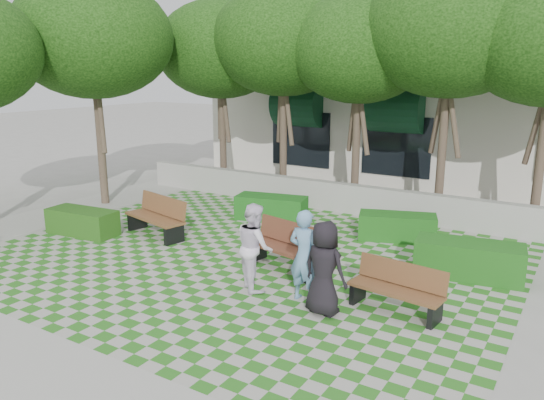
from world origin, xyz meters
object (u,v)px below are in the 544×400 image
Objects in this scene: person_blue at (305,256)px; person_white at (255,246)px; person_dark at (324,268)px; bench_east at (397,289)px; hedge_east at (469,260)px; bench_mid at (287,248)px; hedge_midright at (397,227)px; hedge_midleft at (271,208)px; bench_west at (157,217)px; hedge_west at (82,222)px.

person_blue is 1.02× the size of person_white.
bench_east is at bearing -136.77° from person_dark.
person_blue is (-2.43, -2.92, 0.52)m from hedge_east.
hedge_midright is at bearing 80.37° from bench_mid.
person_white is (-2.82, -0.47, 0.45)m from bench_east.
bench_mid is at bearing 171.63° from bench_east.
hedge_midleft is 1.13× the size of person_blue.
bench_west is 3.42m from hedge_midleft.
hedge_west is 6.03m from person_white.
person_white reaches higher than bench_mid.
hedge_midright is 3.80m from hedge_midleft.
person_white reaches higher than hedge_midright.
person_white is (-0.02, -1.25, 0.39)m from bench_mid.
person_dark is (4.09, -4.77, 0.52)m from hedge_midleft.
hedge_east is 9.84m from hedge_west.
person_white reaches higher than bench_east.
hedge_east is 1.26× the size of person_dark.
person_white is (-1.42, -4.60, 0.55)m from hedge_midright.
hedge_east is at bearing -38.12° from hedge_midright.
person_white is at bearing -107.17° from hedge_midright.
bench_east is 0.87× the size of hedge_midleft.
hedge_midleft is (1.80, 2.90, -0.15)m from bench_west.
bench_west is (-4.20, 0.30, 0.01)m from bench_mid.
hedge_midright is (-1.40, 4.14, -0.10)m from bench_east.
person_dark is 1.74m from person_white.
person_white reaches higher than hedge_midleft.
hedge_east is (3.56, 1.66, -0.12)m from bench_mid.
bench_west is at bearing -151.44° from hedge_midright.
hedge_west is at bearing -137.45° from bench_west.
bench_east is at bearing -0.64° from hedge_west.
hedge_midleft reaches higher than hedge_midright.
bench_mid is 1.17× the size of person_white.
bench_east reaches higher than hedge_midleft.
bench_east is 1.81m from person_blue.
person_white reaches higher than person_dark.
person_dark is 0.99× the size of person_white.
hedge_west is (-3.60, -3.89, -0.02)m from hedge_midleft.
hedge_west is 7.76m from person_dark.
hedge_midright is 1.10× the size of person_white.
person_white is (-3.58, -2.91, 0.50)m from hedge_east.
hedge_midleft is 5.30m from hedge_west.
bench_east is at bearing -160.25° from person_blue.
hedge_west is (-9.56, -2.35, -0.04)m from hedge_east.
hedge_midleft is 6.30m from person_dark.
hedge_west is at bearing -0.66° from person_blue.
hedge_east is at bearing -14.57° from hedge_midleft.
bench_west reaches higher than bench_east.
bench_mid is 1.74m from person_blue.
person_blue is (1.13, -1.26, 0.41)m from bench_mid.
person_dark is (5.89, -1.87, 0.37)m from bench_west.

